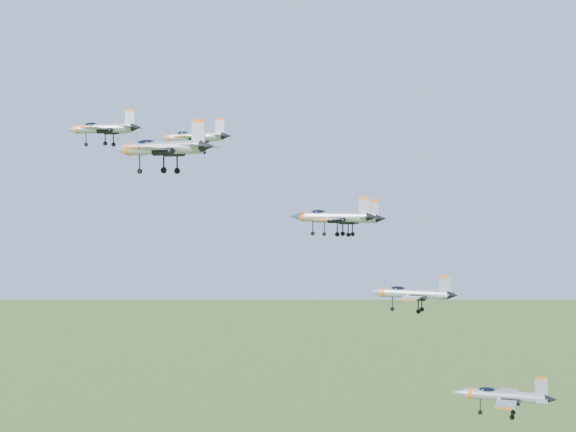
% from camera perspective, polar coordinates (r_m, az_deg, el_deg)
% --- Properties ---
extents(jet_lead, '(13.82, 11.46, 3.69)m').
position_cam_1_polar(jet_lead, '(132.32, -13.08, 6.10)').
color(jet_lead, '#979AA2').
extents(jet_left_high, '(11.58, 9.51, 3.11)m').
position_cam_1_polar(jet_left_high, '(114.98, -6.73, 5.62)').
color(jet_left_high, '#979AA2').
extents(jet_right_high, '(14.06, 11.64, 3.76)m').
position_cam_1_polar(jet_right_high, '(91.94, -9.03, 4.82)').
color(jet_right_high, '#979AA2').
extents(jet_left_low, '(11.85, 9.79, 3.17)m').
position_cam_1_polar(jet_left_low, '(107.95, 3.89, -0.14)').
color(jet_left_low, '#979AA2').
extents(jet_right_low, '(11.10, 9.12, 2.98)m').
position_cam_1_polar(jet_right_low, '(95.18, 3.12, -0.03)').
color(jet_right_low, '#979AA2').
extents(jet_trail, '(11.18, 9.20, 2.99)m').
position_cam_1_polar(jet_trail, '(100.06, 8.78, -5.45)').
color(jet_trail, '#979AA2').
extents(jet_extra, '(12.99, 10.76, 3.47)m').
position_cam_1_polar(jet_extra, '(108.61, 15.02, -12.23)').
color(jet_extra, '#979AA2').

